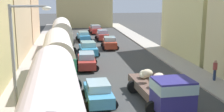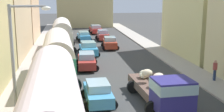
{
  "view_description": "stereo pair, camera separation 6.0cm",
  "coord_description": "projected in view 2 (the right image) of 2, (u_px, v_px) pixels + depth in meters",
  "views": [
    {
      "loc": [
        -3.92,
        -7.01,
        6.89
      ],
      "look_at": [
        0.0,
        17.88,
        1.55
      ],
      "focal_mm": 46.45,
      "sensor_mm": 36.0,
      "label": 1
    },
    {
      "loc": [
        -3.86,
        -7.02,
        6.89
      ],
      "look_at": [
        0.0,
        17.88,
        1.55
      ],
      "focal_mm": 46.45,
      "sensor_mm": 36.0,
      "label": 2
    }
  ],
  "objects": [
    {
      "name": "car_3",
      "position": [
        98.0,
        93.0,
        18.57
      ],
      "size": [
        2.23,
        3.75,
        1.45
      ],
      "color": "#4592CB",
      "rests_on": "ground"
    },
    {
      "name": "pedestrian_1",
      "position": [
        215.0,
        69.0,
        23.11
      ],
      "size": [
        0.41,
        0.41,
        1.81
      ],
      "color": "navy",
      "rests_on": "ground"
    },
    {
      "name": "building_right_2",
      "position": [
        196.0,
        16.0,
        32.62
      ],
      "size": [
        4.01,
        11.56,
        9.11
      ],
      "color": "#CBC687",
      "rests_on": "ground"
    },
    {
      "name": "parked_bus_1",
      "position": [
        58.0,
        55.0,
        23.0
      ],
      "size": [
        3.42,
        8.94,
        3.93
      ],
      "color": "#318E6D",
      "rests_on": "ground"
    },
    {
      "name": "building_left_2",
      "position": [
        3.0,
        14.0,
        31.83
      ],
      "size": [
        4.64,
        12.35,
        9.72
      ],
      "color": "tan",
      "rests_on": "ground"
    },
    {
      "name": "building_left_3",
      "position": [
        18.0,
        10.0,
        43.88
      ],
      "size": [
        5.86,
        11.01,
        9.33
      ],
      "color": "tan",
      "rests_on": "ground"
    },
    {
      "name": "sidewalk_left",
      "position": [
        39.0,
        54.0,
        33.8
      ],
      "size": [
        2.5,
        70.0,
        0.14
      ],
      "primitive_type": "cube",
      "color": "#ACA29A",
      "rests_on": "ground"
    },
    {
      "name": "car_4",
      "position": [
        87.0,
        60.0,
        27.55
      ],
      "size": [
        2.29,
        4.3,
        1.53
      ],
      "color": "#AA2D26",
      "rests_on": "ground"
    },
    {
      "name": "car_1",
      "position": [
        103.0,
        35.0,
        44.39
      ],
      "size": [
        2.19,
        3.62,
        1.63
      ],
      "color": "#AE362E",
      "rests_on": "ground"
    },
    {
      "name": "car_5",
      "position": [
        88.0,
        48.0,
        33.45
      ],
      "size": [
        2.5,
        4.15,
        1.6
      ],
      "color": "#3794CA",
      "rests_on": "ground"
    },
    {
      "name": "sidewalk_right",
      "position": [
        158.0,
        51.0,
        35.97
      ],
      "size": [
        2.5,
        70.0,
        0.14
      ],
      "primitive_type": "cube",
      "color": "#A9A297",
      "rests_on": "ground"
    },
    {
      "name": "ground_plane",
      "position": [
        100.0,
        53.0,
        34.9
      ],
      "size": [
        154.0,
        154.0,
        0.0
      ],
      "primitive_type": "plane",
      "color": "#3C3C3B"
    },
    {
      "name": "car_2",
      "position": [
        96.0,
        29.0,
        52.18
      ],
      "size": [
        2.53,
        4.38,
        1.56
      ],
      "color": "#B12B26",
      "rests_on": "ground"
    },
    {
      "name": "car_6",
      "position": [
        84.0,
        36.0,
        43.91
      ],
      "size": [
        2.36,
        4.26,
        1.45
      ],
      "color": "#3788BE",
      "rests_on": "ground"
    },
    {
      "name": "streetlamp_near",
      "position": [
        19.0,
        58.0,
        13.94
      ],
      "size": [
        1.98,
        0.28,
        6.46
      ],
      "color": "gray",
      "rests_on": "ground"
    },
    {
      "name": "cargo_truck_0",
      "position": [
        162.0,
        89.0,
        17.95
      ],
      "size": [
        3.23,
        7.0,
        2.23
      ],
      "color": "navy",
      "rests_on": "ground"
    },
    {
      "name": "car_0",
      "position": [
        110.0,
        43.0,
        37.6
      ],
      "size": [
        2.34,
        4.17,
        1.55
      ],
      "color": "#AA3621",
      "rests_on": "ground"
    },
    {
      "name": "parked_bus_2",
      "position": [
        62.0,
        34.0,
        35.64
      ],
      "size": [
        3.36,
        8.74,
        3.91
      ],
      "color": "beige",
      "rests_on": "ground"
    },
    {
      "name": "parked_bus_0",
      "position": [
        52.0,
        107.0,
        12.09
      ],
      "size": [
        3.45,
        9.97,
        4.11
      ],
      "color": "gold",
      "rests_on": "ground"
    }
  ]
}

